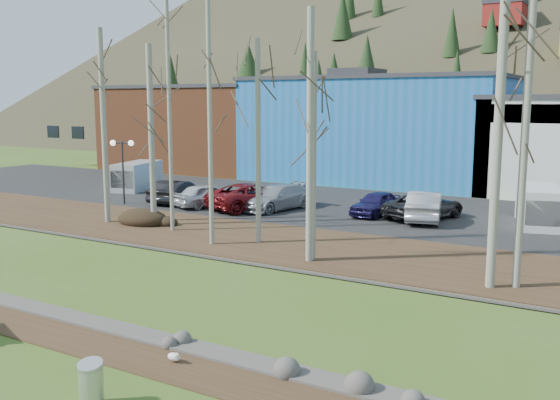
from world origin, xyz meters
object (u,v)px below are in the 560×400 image
Objects in this scene: litter_bin at (91,386)px; car_4 at (376,203)px; car_1 at (179,192)px; car_2 at (251,196)px; car_3 at (277,197)px; seagull at (174,357)px; car_0 at (207,195)px; car_8 at (174,191)px; car_5 at (425,206)px; car_6 at (424,206)px; street_lamp at (122,154)px; van_grey at (136,176)px; van_white at (540,207)px.

litter_bin is 0.23× the size of car_4.
car_2 is at bearing 173.17° from car_1.
car_2 reaches higher than car_4.
car_1 is at bearing -159.66° from car_3.
seagull is 21.42m from car_2.
car_0 is 0.98× the size of car_8.
car_5 is 0.55m from car_6.
street_lamp reaches higher than car_4.
litter_bin is 26.09m from street_lamp.
van_grey is (-21.46, 21.53, 0.94)m from seagull.
litter_bin is at bearing -117.21° from van_white.
litter_bin is at bearing 141.02° from car_0.
car_8 is 0.87× the size of van_white.
van_white is at bearing 179.26° from car_8.
seagull is (0.10, 2.55, -0.27)m from litter_bin.
street_lamp is 0.71× the size of car_2.
litter_bin is 23.66m from car_6.
van_white is (22.97, 5.60, -2.09)m from street_lamp.
litter_bin is at bearing -75.80° from car_4.
car_5 is at bearing -17.94° from van_grey.
car_5 reaches higher than car_4.
litter_bin is at bearing 76.53° from car_5.
car_2 is 15.57m from van_white.
car_4 is (7.01, 1.83, -0.10)m from car_2.
car_3 is 1.04× the size of van_grey.
car_6 is at bearing 14.86° from car_4.
car_0 is 0.85× the size of van_white.
street_lamp reaches higher than car_1.
car_2 is at bearing -148.17° from car_0.
car_0 is 0.75× the size of car_2.
seagull is 24.02m from car_1.
street_lamp is 0.82× the size of van_grey.
seagull is 0.09× the size of car_5.
car_1 is at bearing 18.19° from street_lamp.
street_lamp is 0.79× the size of car_6.
street_lamp is at bearing -156.75° from car_4.
seagull is at bearing 110.52° from car_6.
car_4 is at bearing 97.08° from litter_bin.
car_2 is 1.15× the size of van_grey.
van_grey is at bearing -35.03° from car_1.
car_5 is at bearing 20.04° from car_3.
street_lamp is 18.11m from car_6.
car_5 is 15.53m from car_8.
car_5 is at bearing -150.79° from car_2.
street_lamp is 3.85m from car_8.
van_grey is at bearing 6.67° from car_2.
car_2 is at bearing 136.54° from seagull.
van_white is at bearing -7.88° from street_lamp.
van_white reaches higher than car_8.
litter_bin is 26.24m from car_8.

